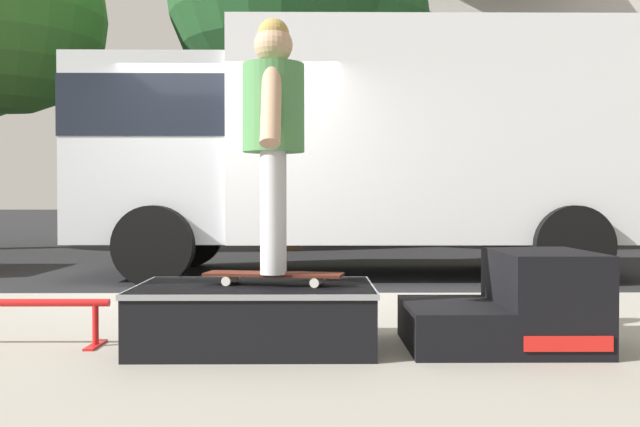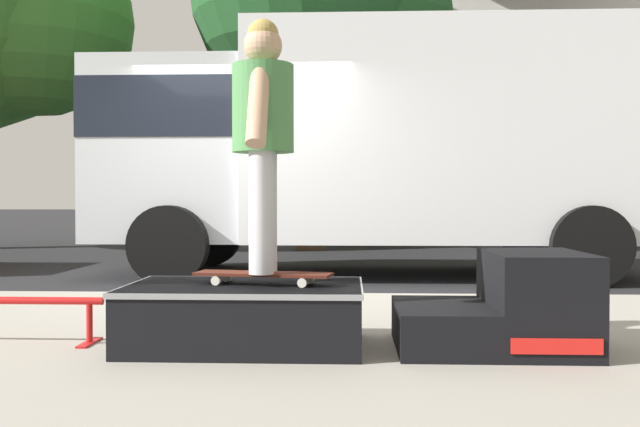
{
  "view_description": "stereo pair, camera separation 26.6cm",
  "coord_description": "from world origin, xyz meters",
  "px_view_note": "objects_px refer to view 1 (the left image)",
  "views": [
    {
      "loc": [
        0.97,
        -6.77,
        0.95
      ],
      "look_at": [
        1.01,
        -1.69,
        0.86
      ],
      "focal_mm": 39.24,
      "sensor_mm": 36.0,
      "label": 1
    },
    {
      "loc": [
        1.23,
        -6.77,
        0.95
      ],
      "look_at": [
        1.01,
        -1.69,
        0.86
      ],
      "focal_mm": 39.24,
      "sensor_mm": 36.0,
      "label": 2
    }
  ],
  "objects_px": {
    "skate_box": "(255,314)",
    "kicker_ramp": "(515,307)",
    "skateboard": "(274,275)",
    "skater_kid": "(274,123)",
    "box_truck": "(355,142)"
  },
  "relations": [
    {
      "from": "kicker_ramp",
      "to": "skateboard",
      "type": "bearing_deg",
      "value": -179.96
    },
    {
      "from": "skate_box",
      "to": "skateboard",
      "type": "bearing_deg",
      "value": -0.66
    },
    {
      "from": "skate_box",
      "to": "skater_kid",
      "type": "distance_m",
      "value": 1.08
    },
    {
      "from": "skate_box",
      "to": "kicker_ramp",
      "type": "relative_size",
      "value": 1.28
    },
    {
      "from": "skateboard",
      "to": "skater_kid",
      "type": "relative_size",
      "value": 0.56
    },
    {
      "from": "kicker_ramp",
      "to": "skater_kid",
      "type": "xyz_separation_m",
      "value": [
        -1.37,
        -0.0,
        1.04
      ]
    },
    {
      "from": "box_truck",
      "to": "skate_box",
      "type": "bearing_deg",
      "value": -99.8
    },
    {
      "from": "skateboard",
      "to": "box_truck",
      "type": "distance_m",
      "value": 5.23
    },
    {
      "from": "skate_box",
      "to": "skater_kid",
      "type": "height_order",
      "value": "skater_kid"
    },
    {
      "from": "box_truck",
      "to": "skater_kid",
      "type": "bearing_deg",
      "value": -98.63
    },
    {
      "from": "kicker_ramp",
      "to": "box_truck",
      "type": "xyz_separation_m",
      "value": [
        -0.6,
        5.03,
        1.35
      ]
    },
    {
      "from": "skateboard",
      "to": "skate_box",
      "type": "bearing_deg",
      "value": 179.34
    },
    {
      "from": "skate_box",
      "to": "kicker_ramp",
      "type": "distance_m",
      "value": 1.47
    },
    {
      "from": "skateboard",
      "to": "skater_kid",
      "type": "distance_m",
      "value": 0.85
    },
    {
      "from": "skate_box",
      "to": "box_truck",
      "type": "distance_m",
      "value": 5.29
    }
  ]
}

